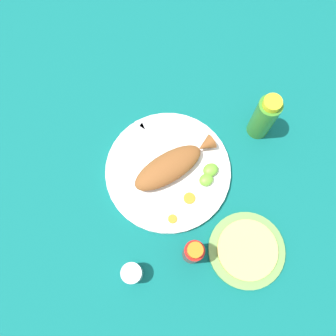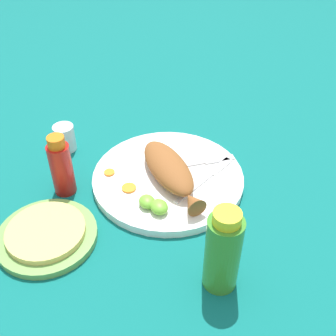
{
  "view_description": "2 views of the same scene",
  "coord_description": "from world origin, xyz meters",
  "px_view_note": "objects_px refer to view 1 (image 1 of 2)",
  "views": [
    {
      "loc": [
        0.13,
        0.24,
        0.95
      ],
      "look_at": [
        0.0,
        0.0,
        0.04
      ],
      "focal_mm": 40.0,
      "sensor_mm": 36.0,
      "label": 1
    },
    {
      "loc": [
        -0.65,
        0.24,
        0.61
      ],
      "look_at": [
        0.0,
        0.0,
        0.04
      ],
      "focal_mm": 45.0,
      "sensor_mm": 36.0,
      "label": 2
    }
  ],
  "objects_px": {
    "fork_near": "(149,146)",
    "tortilla_plate": "(246,250)",
    "salt_cup": "(132,273)",
    "fork_far": "(166,139)",
    "main_plate": "(168,171)",
    "hot_sauce_bottle_green": "(264,117)",
    "hot_sauce_bottle_red": "(193,252)",
    "fried_fish": "(172,166)"
  },
  "relations": [
    {
      "from": "fork_near",
      "to": "tortilla_plate",
      "type": "relative_size",
      "value": 0.98
    },
    {
      "from": "fork_near",
      "to": "salt_cup",
      "type": "height_order",
      "value": "salt_cup"
    },
    {
      "from": "fork_far",
      "to": "main_plate",
      "type": "bearing_deg",
      "value": 127.34
    },
    {
      "from": "main_plate",
      "to": "hot_sauce_bottle_green",
      "type": "bearing_deg",
      "value": 178.61
    },
    {
      "from": "hot_sauce_bottle_green",
      "to": "salt_cup",
      "type": "relative_size",
      "value": 2.62
    },
    {
      "from": "salt_cup",
      "to": "tortilla_plate",
      "type": "relative_size",
      "value": 0.34
    },
    {
      "from": "fork_far",
      "to": "tortilla_plate",
      "type": "relative_size",
      "value": 0.9
    },
    {
      "from": "main_plate",
      "to": "salt_cup",
      "type": "distance_m",
      "value": 0.27
    },
    {
      "from": "hot_sauce_bottle_red",
      "to": "hot_sauce_bottle_green",
      "type": "relative_size",
      "value": 0.83
    },
    {
      "from": "hot_sauce_bottle_green",
      "to": "fork_far",
      "type": "bearing_deg",
      "value": -19.83
    },
    {
      "from": "tortilla_plate",
      "to": "main_plate",
      "type": "bearing_deg",
      "value": -74.37
    },
    {
      "from": "tortilla_plate",
      "to": "fork_far",
      "type": "bearing_deg",
      "value": -83.46
    },
    {
      "from": "main_plate",
      "to": "fried_fish",
      "type": "distance_m",
      "value": 0.03
    },
    {
      "from": "main_plate",
      "to": "fried_fish",
      "type": "xyz_separation_m",
      "value": [
        -0.01,
        -0.0,
        0.03
      ]
    },
    {
      "from": "fried_fish",
      "to": "fork_near",
      "type": "relative_size",
      "value": 1.27
    },
    {
      "from": "main_plate",
      "to": "fork_far",
      "type": "relative_size",
      "value": 1.93
    },
    {
      "from": "fried_fish",
      "to": "fork_far",
      "type": "distance_m",
      "value": 0.08
    },
    {
      "from": "main_plate",
      "to": "hot_sauce_bottle_red",
      "type": "distance_m",
      "value": 0.23
    },
    {
      "from": "fork_near",
      "to": "hot_sauce_bottle_green",
      "type": "xyz_separation_m",
      "value": [
        -0.29,
        0.09,
        0.06
      ]
    },
    {
      "from": "main_plate",
      "to": "fried_fish",
      "type": "height_order",
      "value": "fried_fish"
    },
    {
      "from": "hot_sauce_bottle_green",
      "to": "salt_cup",
      "type": "distance_m",
      "value": 0.51
    },
    {
      "from": "fork_near",
      "to": "fork_far",
      "type": "distance_m",
      "value": 0.05
    },
    {
      "from": "hot_sauce_bottle_green",
      "to": "tortilla_plate",
      "type": "relative_size",
      "value": 0.88
    },
    {
      "from": "fork_near",
      "to": "hot_sauce_bottle_red",
      "type": "height_order",
      "value": "hot_sauce_bottle_red"
    },
    {
      "from": "fork_near",
      "to": "hot_sauce_bottle_green",
      "type": "distance_m",
      "value": 0.31
    },
    {
      "from": "fried_fish",
      "to": "fork_far",
      "type": "relative_size",
      "value": 1.39
    },
    {
      "from": "salt_cup",
      "to": "tortilla_plate",
      "type": "bearing_deg",
      "value": 163.22
    },
    {
      "from": "fork_far",
      "to": "salt_cup",
      "type": "relative_size",
      "value": 2.67
    },
    {
      "from": "fork_near",
      "to": "hot_sauce_bottle_red",
      "type": "xyz_separation_m",
      "value": [
        0.03,
        0.3,
        0.05
      ]
    },
    {
      "from": "fork_near",
      "to": "hot_sauce_bottle_red",
      "type": "distance_m",
      "value": 0.3
    },
    {
      "from": "salt_cup",
      "to": "hot_sauce_bottle_red",
      "type": "bearing_deg",
      "value": 169.87
    },
    {
      "from": "main_plate",
      "to": "fork_near",
      "type": "bearing_deg",
      "value": -80.82
    },
    {
      "from": "hot_sauce_bottle_green",
      "to": "salt_cup",
      "type": "bearing_deg",
      "value": 21.17
    },
    {
      "from": "tortilla_plate",
      "to": "hot_sauce_bottle_red",
      "type": "bearing_deg",
      "value": -24.14
    },
    {
      "from": "hot_sauce_bottle_red",
      "to": "fork_far",
      "type": "bearing_deg",
      "value": -105.93
    },
    {
      "from": "fork_far",
      "to": "tortilla_plate",
      "type": "xyz_separation_m",
      "value": [
        -0.04,
        0.35,
        -0.01
      ]
    },
    {
      "from": "fried_fish",
      "to": "hot_sauce_bottle_red",
      "type": "height_order",
      "value": "hot_sauce_bottle_red"
    },
    {
      "from": "fried_fish",
      "to": "tortilla_plate",
      "type": "relative_size",
      "value": 1.25
    },
    {
      "from": "hot_sauce_bottle_red",
      "to": "tortilla_plate",
      "type": "distance_m",
      "value": 0.15
    },
    {
      "from": "fried_fish",
      "to": "fork_far",
      "type": "bearing_deg",
      "value": -111.78
    },
    {
      "from": "fork_far",
      "to": "hot_sauce_bottle_green",
      "type": "relative_size",
      "value": 1.02
    },
    {
      "from": "hot_sauce_bottle_green",
      "to": "salt_cup",
      "type": "xyz_separation_m",
      "value": [
        0.47,
        0.18,
        -0.05
      ]
    }
  ]
}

